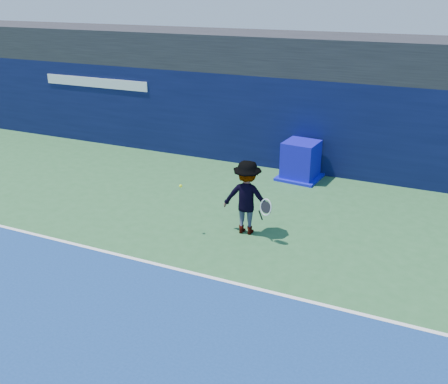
{
  "coord_description": "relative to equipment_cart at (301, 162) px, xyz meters",
  "views": [
    {
      "loc": [
        4.98,
        -5.05,
        5.63
      ],
      "look_at": [
        0.38,
        5.2,
        1.0
      ],
      "focal_mm": 40.0,
      "sensor_mm": 36.0,
      "label": 1
    }
  ],
  "objects": [
    {
      "name": "ground",
      "position": [
        -1.1,
        -9.46,
        -0.55
      ],
      "size": [
        80.0,
        80.0,
        0.0
      ],
      "primitive_type": "plane",
      "color": "#2A5E31",
      "rests_on": "ground"
    },
    {
      "name": "equipment_cart",
      "position": [
        0.0,
        0.0,
        0.0
      ],
      "size": [
        1.37,
        1.37,
        1.2
      ],
      "color": "#110CAD",
      "rests_on": "ground"
    },
    {
      "name": "back_wall_assembly",
      "position": [
        -1.11,
        1.04,
        0.95
      ],
      "size": [
        36.0,
        1.03,
        3.0
      ],
      "color": "#090F35",
      "rests_on": "ground"
    },
    {
      "name": "tennis_ball",
      "position": [
        -1.58,
        -4.88,
        0.69
      ],
      "size": [
        0.08,
        0.08,
        0.08
      ],
      "color": "#C2E919",
      "rests_on": "ground"
    },
    {
      "name": "baseline",
      "position": [
        -1.1,
        -6.46,
        -0.54
      ],
      "size": [
        24.0,
        0.1,
        0.01
      ],
      "primitive_type": "cube",
      "color": "white",
      "rests_on": "ground"
    },
    {
      "name": "tennis_player",
      "position": [
        -0.15,
        -4.19,
        0.38
      ],
      "size": [
        1.4,
        0.82,
        1.86
      ],
      "color": "white",
      "rests_on": "ground"
    },
    {
      "name": "stadium_band",
      "position": [
        -1.1,
        2.04,
        3.05
      ],
      "size": [
        36.0,
        3.0,
        1.2
      ],
      "primitive_type": "cube",
      "color": "black",
      "rests_on": "back_wall_assembly"
    }
  ]
}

